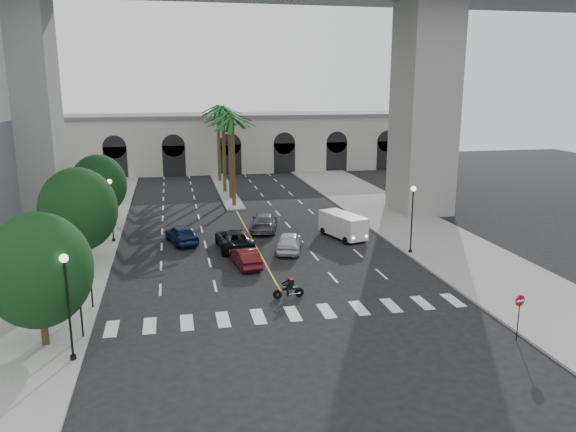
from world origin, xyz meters
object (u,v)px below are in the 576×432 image
Objects in this scene: lamp_post_right at (412,214)px; do_not_enter_sign at (519,308)px; motorcycle_rider at (289,288)px; car_e at (182,234)px; car_a at (289,242)px; car_b at (246,257)px; traffic_signal_near at (79,293)px; car_c at (234,239)px; lamp_post_left_far at (111,205)px; cargo_van at (343,225)px; lamp_post_left_near at (68,298)px; traffic_signal_far at (90,269)px; pedestrian_b at (66,282)px; car_d at (264,222)px; pedestrian_a at (25,277)px.

lamp_post_right reaches higher than do_not_enter_sign.
motorcycle_rider is 0.42× the size of car_e.
car_b is (-3.86, -3.07, -0.10)m from car_a.
traffic_signal_near is 1.86× the size of motorcycle_rider.
lamp_post_right is 0.97× the size of car_c.
lamp_post_left_far is 13.25m from car_b.
cargo_van reaches higher than car_b.
car_e is (-4.08, 2.34, 0.02)m from car_c.
car_b is (9.90, 12.57, -2.54)m from lamp_post_left_near.
lamp_post_left_far is 1.15× the size of car_e.
pedestrian_b is (-1.82, 2.38, -1.50)m from traffic_signal_far.
motorcycle_rider is 11.59m from car_c.
traffic_signal_near is at bearing 54.20° from car_c.
pedestrian_b is at bearing 56.06° from car_d.
car_d is (1.18, 16.45, 0.16)m from motorcycle_rider.
car_c is (9.51, 10.86, -1.74)m from traffic_signal_far.
car_a is (-9.04, 2.63, -2.44)m from lamp_post_right.
lamp_post_left_far is at bearing 160.67° from lamp_post_right.
car_e is at bearing 158.77° from lamp_post_right.
do_not_enter_sign is (21.80, -8.73, -0.71)m from traffic_signal_far.
motorcycle_rider is 6.84m from car_b.
car_a is 19.66m from do_not_enter_sign.
pedestrian_b is (-14.62, -13.54, 0.22)m from car_d.
lamp_post_left_near is 2.73× the size of motorcycle_rider.
do_not_enter_sign reaches higher than car_a.
lamp_post_left_near is 2.15× the size of do_not_enter_sign.
lamp_post_right is at bearing 76.25° from do_not_enter_sign.
traffic_signal_near is (0.10, 2.50, -0.71)m from lamp_post_left_near.
pedestrian_b is (-15.48, -6.75, 0.23)m from car_a.
traffic_signal_near is 0.79× the size of car_a.
lamp_post_right is at bearing 29.68° from motorcycle_rider.
lamp_post_left_near is 1.47× the size of traffic_signal_near.
traffic_signal_near is at bearing 157.37° from do_not_enter_sign.
do_not_enter_sign is (12.00, -14.80, 1.12)m from car_b.
cargo_van is at bearing -135.31° from car_a.
lamp_post_left_near reaches higher than traffic_signal_near.
car_e is 13.59m from cargo_van.
car_d is (3.00, 9.86, 0.11)m from car_b.
car_e is (-7.37, -2.72, -0.01)m from car_d.
traffic_signal_far is at bearing 64.46° from car_d.
traffic_signal_far is 5.69m from pedestrian_a.
cargo_van is 3.04× the size of pedestrian_b.
lamp_post_left_near is 0.97× the size of car_c.
traffic_signal_near is at bearing 60.34° from car_a.
motorcycle_rider is 0.47× the size of car_b.
pedestrian_a is at bearing 3.09° from car_b.
traffic_signal_far reaches higher than pedestrian_b.
lamp_post_left_far reaches higher than car_e.
lamp_post_left_far is 2.15× the size of do_not_enter_sign.
car_a is (13.66, 9.13, -1.73)m from traffic_signal_far.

